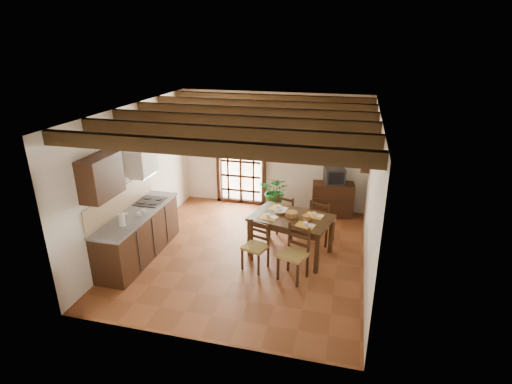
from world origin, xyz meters
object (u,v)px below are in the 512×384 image
(chair_near_left, at_px, (256,254))
(potted_plant, at_px, (276,191))
(kitchen_counter, at_px, (139,234))
(chair_far_left, at_px, (288,222))
(chair_far_right, at_px, (321,229))
(dining_table, at_px, (291,221))
(crt_tv, at_px, (334,176))
(pendant_lamp, at_px, (295,150))
(chair_near_right, at_px, (293,263))
(sideboard, at_px, (333,199))

(chair_near_left, bearing_deg, potted_plant, 111.33)
(kitchen_counter, distance_m, chair_far_left, 3.07)
(chair_far_right, bearing_deg, potted_plant, -24.42)
(dining_table, relative_size, crt_tv, 3.11)
(chair_near_left, relative_size, pendant_lamp, 1.05)
(chair_near_left, bearing_deg, kitchen_counter, -158.27)
(chair_near_left, height_order, chair_near_right, chair_near_right)
(chair_near_left, bearing_deg, chair_far_left, 95.13)
(crt_tv, bearing_deg, chair_near_left, -129.91)
(kitchen_counter, distance_m, crt_tv, 4.49)
(potted_plant, height_order, pendant_lamp, pendant_lamp)
(chair_far_right, distance_m, potted_plant, 1.68)
(chair_near_right, height_order, pendant_lamp, pendant_lamp)
(dining_table, bearing_deg, chair_near_right, -63.84)
(kitchen_counter, height_order, chair_near_right, kitchen_counter)
(dining_table, xyz_separation_m, crt_tv, (0.66, 2.03, 0.29))
(kitchen_counter, bearing_deg, chair_near_right, -0.67)
(chair_near_left, distance_m, chair_far_right, 1.68)
(kitchen_counter, relative_size, chair_near_left, 2.55)
(crt_tv, relative_size, potted_plant, 0.27)
(crt_tv, bearing_deg, potted_plant, 173.74)
(kitchen_counter, xyz_separation_m, sideboard, (3.46, 2.83, -0.07))
(chair_near_right, xyz_separation_m, crt_tv, (0.47, 2.85, 0.69))
(dining_table, distance_m, chair_near_right, 0.93)
(chair_far_left, height_order, crt_tv, crt_tv)
(chair_near_left, xyz_separation_m, sideboard, (1.19, 2.69, 0.12))
(kitchen_counter, bearing_deg, sideboard, 39.27)
(chair_far_left, height_order, sideboard, chair_far_left)
(dining_table, distance_m, chair_far_right, 0.93)
(pendant_lamp, bearing_deg, chair_near_left, -125.32)
(chair_near_left, height_order, pendant_lamp, pendant_lamp)
(chair_far_left, height_order, chair_far_right, chair_far_right)
(chair_near_right, bearing_deg, pendant_lamp, 121.57)
(chair_near_left, bearing_deg, sideboard, 84.50)
(dining_table, relative_size, chair_far_right, 1.76)
(kitchen_counter, bearing_deg, potted_plant, 50.49)
(chair_near_right, bearing_deg, kitchen_counter, -160.59)
(chair_far_left, relative_size, chair_far_right, 0.98)
(dining_table, distance_m, potted_plant, 1.93)
(kitchen_counter, relative_size, crt_tv, 4.22)
(chair_near_right, height_order, potted_plant, potted_plant)
(sideboard, distance_m, potted_plant, 1.35)
(chair_near_right, relative_size, pendant_lamp, 1.14)
(chair_near_right, xyz_separation_m, pendant_lamp, (-0.19, 0.92, 1.78))
(chair_far_right, bearing_deg, kitchen_counter, 42.99)
(kitchen_counter, bearing_deg, crt_tv, 39.21)
(chair_near_right, distance_m, potted_plant, 2.77)
(kitchen_counter, height_order, pendant_lamp, pendant_lamp)
(sideboard, bearing_deg, crt_tv, -97.96)
(chair_near_right, bearing_deg, sideboard, 100.77)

